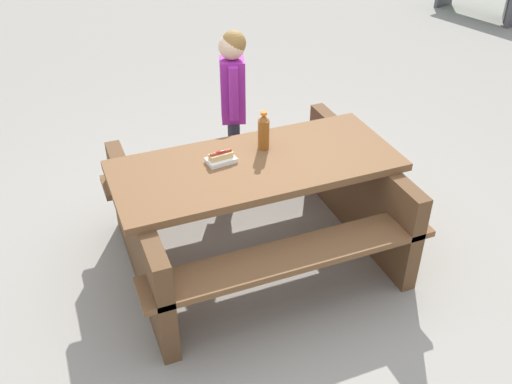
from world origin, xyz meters
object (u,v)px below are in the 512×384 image
hotdog_tray (221,158)px  child_in_coat (233,91)px  picnic_table (256,202)px  soda_bottle (264,132)px

hotdog_tray → child_in_coat: 0.93m
picnic_table → hotdog_tray: bearing=-21.5°
picnic_table → soda_bottle: soda_bottle is taller
soda_bottle → child_in_coat: size_ratio=0.20×
picnic_table → hotdog_tray: hotdog_tray is taller
picnic_table → child_in_coat: child_in_coat is taller
soda_bottle → hotdog_tray: bearing=12.3°
soda_bottle → hotdog_tray: size_ratio=1.35×
picnic_table → soda_bottle: 0.46m
hotdog_tray → child_in_coat: bearing=-114.5°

